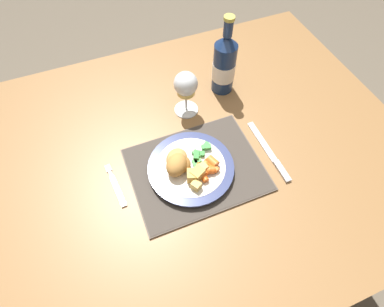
{
  "coord_description": "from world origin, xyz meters",
  "views": [
    {
      "loc": [
        -0.14,
        -0.45,
        1.45
      ],
      "look_at": [
        0.03,
        -0.04,
        0.78
      ],
      "focal_mm": 28.0,
      "sensor_mm": 36.0,
      "label": 1
    }
  ],
  "objects_px": {
    "bottle": "(224,64)",
    "dinner_plate": "(191,168)",
    "dining_table": "(180,169)",
    "table_knife": "(272,156)",
    "wine_glass": "(186,86)",
    "fork": "(117,188)"
  },
  "relations": [
    {
      "from": "dining_table",
      "to": "bottle",
      "type": "bearing_deg",
      "value": 41.13
    },
    {
      "from": "wine_glass",
      "to": "bottle",
      "type": "relative_size",
      "value": 0.57
    },
    {
      "from": "dining_table",
      "to": "dinner_plate",
      "type": "height_order",
      "value": "dinner_plate"
    },
    {
      "from": "fork",
      "to": "table_knife",
      "type": "distance_m",
      "value": 0.44
    },
    {
      "from": "bottle",
      "to": "dinner_plate",
      "type": "bearing_deg",
      "value": -129.45
    },
    {
      "from": "dinner_plate",
      "to": "bottle",
      "type": "relative_size",
      "value": 0.91
    },
    {
      "from": "fork",
      "to": "dining_table",
      "type": "bearing_deg",
      "value": 11.71
    },
    {
      "from": "wine_glass",
      "to": "dinner_plate",
      "type": "bearing_deg",
      "value": -107.98
    },
    {
      "from": "table_knife",
      "to": "bottle",
      "type": "relative_size",
      "value": 0.86
    },
    {
      "from": "dinner_plate",
      "to": "bottle",
      "type": "bearing_deg",
      "value": 50.55
    },
    {
      "from": "fork",
      "to": "wine_glass",
      "type": "relative_size",
      "value": 0.95
    },
    {
      "from": "wine_glass",
      "to": "bottle",
      "type": "distance_m",
      "value": 0.15
    },
    {
      "from": "table_knife",
      "to": "dinner_plate",
      "type": "bearing_deg",
      "value": 170.11
    },
    {
      "from": "dining_table",
      "to": "dinner_plate",
      "type": "distance_m",
      "value": 0.12
    },
    {
      "from": "bottle",
      "to": "dining_table",
      "type": "bearing_deg",
      "value": -138.87
    },
    {
      "from": "dining_table",
      "to": "bottle",
      "type": "relative_size",
      "value": 5.29
    },
    {
      "from": "dining_table",
      "to": "wine_glass",
      "type": "distance_m",
      "value": 0.25
    },
    {
      "from": "fork",
      "to": "dinner_plate",
      "type": "bearing_deg",
      "value": -6.67
    },
    {
      "from": "wine_glass",
      "to": "bottle",
      "type": "height_order",
      "value": "bottle"
    },
    {
      "from": "dining_table",
      "to": "table_knife",
      "type": "relative_size",
      "value": 6.17
    },
    {
      "from": "fork",
      "to": "table_knife",
      "type": "relative_size",
      "value": 0.64
    },
    {
      "from": "dining_table",
      "to": "bottle",
      "type": "distance_m",
      "value": 0.35
    }
  ]
}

